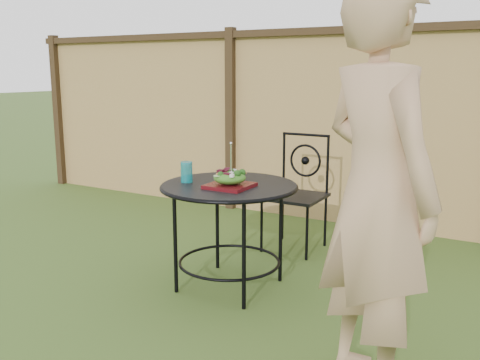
{
  "coord_description": "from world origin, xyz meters",
  "views": [
    {
      "loc": [
        1.59,
        -2.7,
        1.47
      ],
      "look_at": [
        -0.15,
        0.34,
        0.75
      ],
      "focal_mm": 40.0,
      "sensor_mm": 36.0,
      "label": 1
    }
  ],
  "objects_px": {
    "patio_chair": "(297,189)",
    "diner": "(377,194)",
    "patio_table": "(229,204)",
    "salad_plate": "(230,186)"
  },
  "relations": [
    {
      "from": "patio_chair",
      "to": "diner",
      "type": "distance_m",
      "value": 2.09
    },
    {
      "from": "patio_table",
      "to": "diner",
      "type": "relative_size",
      "value": 0.49
    },
    {
      "from": "patio_chair",
      "to": "diner",
      "type": "height_order",
      "value": "diner"
    },
    {
      "from": "patio_table",
      "to": "patio_chair",
      "type": "distance_m",
      "value": 1.01
    },
    {
      "from": "diner",
      "to": "salad_plate",
      "type": "distance_m",
      "value": 1.3
    },
    {
      "from": "patio_chair",
      "to": "diner",
      "type": "relative_size",
      "value": 0.51
    },
    {
      "from": "diner",
      "to": "patio_table",
      "type": "bearing_deg",
      "value": 5.55
    },
    {
      "from": "patio_table",
      "to": "patio_chair",
      "type": "xyz_separation_m",
      "value": [
        0.06,
        1.01,
        -0.08
      ]
    },
    {
      "from": "patio_table",
      "to": "salad_plate",
      "type": "distance_m",
      "value": 0.18
    },
    {
      "from": "patio_table",
      "to": "diner",
      "type": "bearing_deg",
      "value": -30.57
    }
  ]
}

